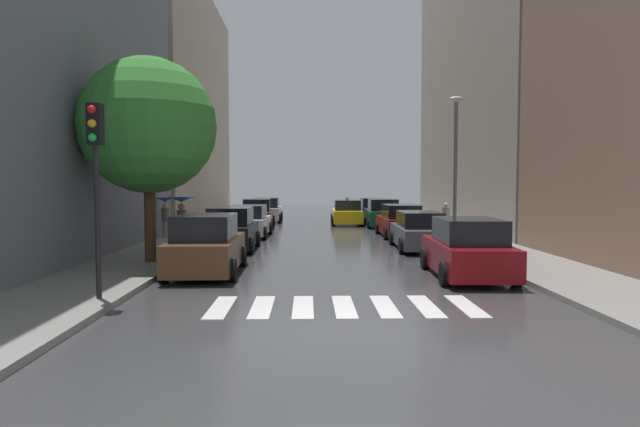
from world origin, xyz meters
The scene contains 23 objects.
ground_plane centered at (0.00, 24.00, -0.02)m, with size 28.00×72.00×0.04m, color #3A3A3C.
sidewalk_left centered at (-6.50, 24.00, 0.07)m, with size 3.00×72.00×0.15m, color gray.
sidewalk_right centered at (6.50, 24.00, 0.07)m, with size 3.00×72.00×0.15m, color gray.
crosswalk_stripes centered at (0.00, 2.17, 0.01)m, with size 5.85×2.20×0.01m.
building_left_mid centered at (-11.00, 30.33, 8.31)m, with size 6.00×20.55×16.61m, color #B2A38C.
building_right_mid centered at (11.00, 22.83, 8.75)m, with size 6.00×19.44×17.49m, color #9E9384.
parked_car_left_nearest centered at (-3.83, 6.63, 0.83)m, with size 2.13×4.39×1.78m.
parked_car_left_second centered at (-3.90, 12.43, 0.81)m, with size 2.05×4.05×1.74m.
parked_car_left_third centered at (-3.83, 17.93, 0.76)m, with size 2.25×4.41×1.61m.
parked_car_left_fourth centered at (-3.86, 23.64, 0.82)m, with size 2.06×4.57×1.77m.
parked_car_left_fifth centered at (-3.71, 28.96, 0.79)m, with size 2.16×4.63×1.70m.
parked_car_right_nearest centered at (3.79, 5.82, 0.80)m, with size 2.23×4.49×1.71m.
parked_car_right_second centered at (3.75, 12.44, 0.74)m, with size 2.11×4.80×1.56m.
parked_car_right_third centered at (3.89, 17.71, 0.77)m, with size 2.08×4.72×1.64m.
parked_car_right_fourth centered at (3.87, 24.04, 0.81)m, with size 2.24×4.54×1.74m.
parked_car_right_fifth centered at (3.94, 30.10, 0.77)m, with size 2.09×4.59×1.64m.
taxi_midroad centered at (1.79, 26.03, 0.77)m, with size 2.15×4.74×1.81m.
pedestrian_foreground centered at (-5.62, 11.20, 1.72)m, with size 1.17×1.17×2.06m.
pedestrian_near_tree centered at (6.04, 17.02, 0.99)m, with size 0.36×0.36×1.61m.
pedestrian_by_kerb centered at (-7.57, 16.26, 1.48)m, with size 0.90×0.90×1.88m.
street_tree_left centered at (-5.95, 8.18, 4.56)m, with size 4.39×4.39×6.62m.
traffic_light_left_corner centered at (-5.45, 2.45, 3.29)m, with size 0.30×0.42×4.30m.
lamp_post_right centered at (5.55, 13.62, 3.81)m, with size 0.60×0.28×6.27m.
Camera 1 is at (-0.80, -9.59, 2.71)m, focal length 30.46 mm.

